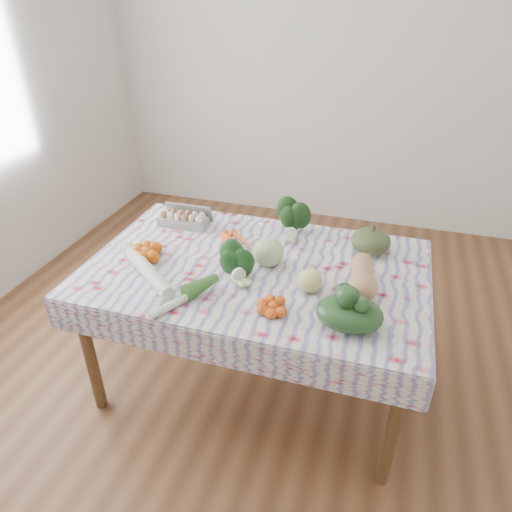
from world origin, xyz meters
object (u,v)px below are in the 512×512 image
Objects in this scene: dining_table at (256,280)px; kabocha_squash at (371,241)px; cabbage at (269,252)px; grapefruit at (310,281)px; egg_carton at (183,220)px; butternut_squash at (363,276)px.

kabocha_squash reaches higher than dining_table.
cabbage is 0.29m from grapefruit.
egg_carton is at bearing 151.11° from dining_table.
kabocha_squash reaches higher than egg_carton.
dining_table is at bearing -29.55° from egg_carton.
cabbage is at bearing -25.02° from egg_carton.
grapefruit is at bearing -33.18° from cabbage.
egg_carton is 1.92× the size of cabbage.
egg_carton is at bearing 152.92° from grapefruit.
dining_table is at bearing -154.22° from cabbage.
kabocha_squash is (1.05, 0.01, 0.03)m from egg_carton.
butternut_squash is (0.46, -0.07, -0.01)m from cabbage.
dining_table is at bearing 156.32° from grapefruit.
egg_carton is at bearing -179.26° from kabocha_squash.
kabocha_squash is 0.34m from butternut_squash.
dining_table is 5.60× the size of egg_carton.
grapefruit is at bearing -163.67° from butternut_squash.
cabbage reaches higher than kabocha_squash.
cabbage is at bearing 146.82° from grapefruit.
kabocha_squash is at bearing 30.22° from dining_table.
dining_table is 5.47× the size of butternut_squash.
cabbage is 0.51× the size of butternut_squash.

